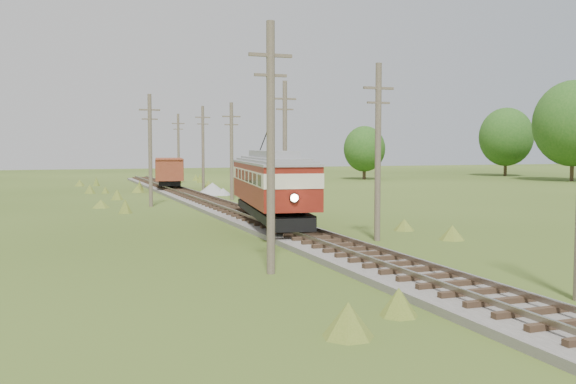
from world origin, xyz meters
name	(u,v)px	position (x,y,z in m)	size (l,w,h in m)	color
railbed_main	(228,209)	(0.00, 34.00, 0.19)	(3.60, 96.00, 0.57)	#605B54
streetcar	(272,181)	(0.00, 24.34, 2.66)	(4.79, 12.70, 5.75)	black
gondola	(169,171)	(0.00, 58.27, 2.09)	(4.02, 8.85, 2.83)	black
gravel_pile	(214,189)	(2.94, 50.29, 0.55)	(3.24, 3.43, 1.18)	gray
utility_pole_r_2	(378,150)	(3.30, 18.00, 4.42)	(1.60, 0.30, 8.60)	brown
utility_pole_r_3	(285,146)	(3.20, 31.00, 4.63)	(1.60, 0.30, 9.00)	brown
utility_pole_r_4	(232,150)	(3.00, 44.00, 4.32)	(1.60, 0.30, 8.40)	brown
utility_pole_r_5	(203,147)	(3.40, 57.00, 4.58)	(1.60, 0.30, 8.90)	brown
utility_pole_r_6	(178,148)	(3.20, 70.00, 4.47)	(1.60, 0.30, 8.70)	brown
utility_pole_l_a	(271,145)	(-4.20, 12.00, 4.63)	(1.60, 0.30, 9.00)	brown
utility_pole_l_b	(150,149)	(-4.50, 40.00, 4.42)	(1.60, 0.30, 8.60)	brown
tree_right_4	(573,123)	(54.00, 58.00, 7.75)	(10.50, 10.50, 13.53)	#38281C
tree_right_5	(506,137)	(56.00, 74.00, 6.19)	(8.40, 8.40, 10.82)	#38281C
tree_mid_b	(364,149)	(30.00, 72.00, 4.33)	(5.88, 5.88, 7.57)	#38281C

